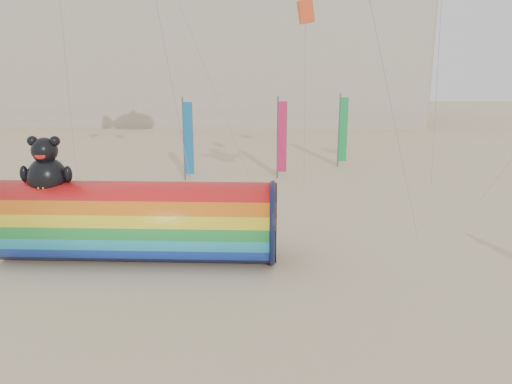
{
  "coord_description": "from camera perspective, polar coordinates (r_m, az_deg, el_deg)",
  "views": [
    {
      "loc": [
        1.22,
        -17.18,
        7.31
      ],
      "look_at": [
        0.5,
        1.5,
        2.4
      ],
      "focal_mm": 35.0,
      "sensor_mm": 36.0,
      "label": 1
    }
  ],
  "objects": [
    {
      "name": "hotel_building",
      "position": [
        64.57,
        -10.07,
        17.16
      ],
      "size": [
        60.4,
        15.4,
        20.6
      ],
      "color": "#B7AD99",
      "rests_on": "ground"
    },
    {
      "name": "windsock_assembly",
      "position": [
        19.21,
        -13.41,
        -3.04
      ],
      "size": [
        10.36,
        3.15,
        4.78
      ],
      "color": "red",
      "rests_on": "ground"
    },
    {
      "name": "festival_banners",
      "position": [
        32.8,
        2.0,
        6.51
      ],
      "size": [
        10.82,
        4.67,
        5.2
      ],
      "color": "#59595E",
      "rests_on": "ground"
    },
    {
      "name": "ground",
      "position": [
        18.71,
        -1.72,
        -8.29
      ],
      "size": [
        160.0,
        160.0,
        0.0
      ],
      "primitive_type": "plane",
      "color": "#CCB58C",
      "rests_on": "ground"
    }
  ]
}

